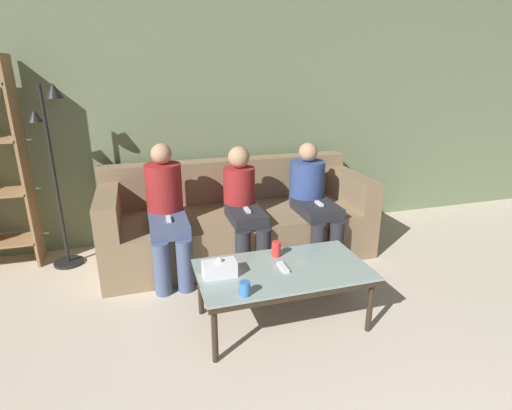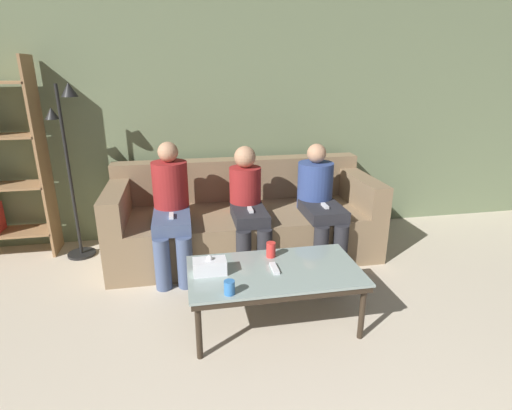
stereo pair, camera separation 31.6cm
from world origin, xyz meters
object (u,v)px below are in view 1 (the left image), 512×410
seated_person_left_end (166,208)px  cup_near_right (245,289)px  seated_person_mid_left (243,204)px  couch (237,221)px  tissue_box (220,268)px  cup_near_left (276,249)px  game_remote (283,267)px  standing_lamp (54,159)px  coffee_table (283,274)px  seated_person_mid_right (312,197)px

seated_person_left_end → cup_near_right: bearing=-74.2°
seated_person_mid_left → cup_near_right: bearing=-104.5°
couch → tissue_box: (-0.42, -1.20, 0.16)m
cup_near_left → seated_person_mid_left: (-0.04, 0.79, 0.09)m
game_remote → cup_near_right: bearing=-143.4°
cup_near_right → standing_lamp: size_ratio=0.05×
tissue_box → game_remote: size_ratio=1.47×
cup_near_left → seated_person_mid_left: 0.80m
coffee_table → standing_lamp: (-1.57, 1.42, 0.60)m
seated_person_left_end → seated_person_mid_right: seated_person_left_end is taller
coffee_table → seated_person_left_end: (-0.69, 0.99, 0.21)m
coffee_table → game_remote: size_ratio=7.80×
game_remote → seated_person_left_end: 1.22m
cup_near_right → standing_lamp: standing_lamp is taller
couch → seated_person_mid_right: 0.76m
seated_person_left_end → seated_person_mid_right: 1.35m
cup_near_left → tissue_box: bearing=-159.7°
coffee_table → cup_near_left: (0.02, 0.20, 0.10)m
standing_lamp → cup_near_right: bearing=-53.6°
couch → seated_person_mid_right: (0.67, -0.24, 0.26)m
cup_near_left → cup_near_right: size_ratio=1.25×
coffee_table → cup_near_left: 0.22m
coffee_table → seated_person_left_end: 1.23m
coffee_table → cup_near_left: cup_near_left is taller
cup_near_left → tissue_box: (-0.45, -0.17, -0.00)m
seated_person_left_end → seated_person_mid_right: (1.35, 0.00, -0.02)m
couch → seated_person_left_end: seated_person_left_end is taller
coffee_table → game_remote: game_remote is taller
cup_near_left → standing_lamp: size_ratio=0.07×
cup_near_right → seated_person_left_end: (-0.35, 1.24, 0.13)m
cup_near_right → tissue_box: bearing=109.1°
coffee_table → standing_lamp: bearing=137.9°
seated_person_left_end → seated_person_mid_left: seated_person_left_end is taller
couch → cup_near_right: bearing=-102.2°
cup_near_left → seated_person_left_end: size_ratio=0.10×
couch → cup_near_right: size_ratio=28.07×
coffee_table → standing_lamp: standing_lamp is taller
standing_lamp → seated_person_left_end: standing_lamp is taller
standing_lamp → seated_person_mid_right: size_ratio=1.51×
cup_near_right → game_remote: cup_near_right is taller
cup_near_left → seated_person_mid_right: bearing=51.4°
couch → tissue_box: 1.28m
cup_near_right → coffee_table: bearing=36.6°
seated_person_mid_left → coffee_table: bearing=-89.0°
cup_near_left → seated_person_mid_left: size_ratio=0.10×
cup_near_right → seated_person_left_end: seated_person_left_end is taller
coffee_table → seated_person_mid_right: bearing=56.6°
cup_near_left → seated_person_mid_left: seated_person_mid_left is taller
cup_near_right → game_remote: bearing=36.6°
standing_lamp → seated_person_left_end: bearing=-26.0°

